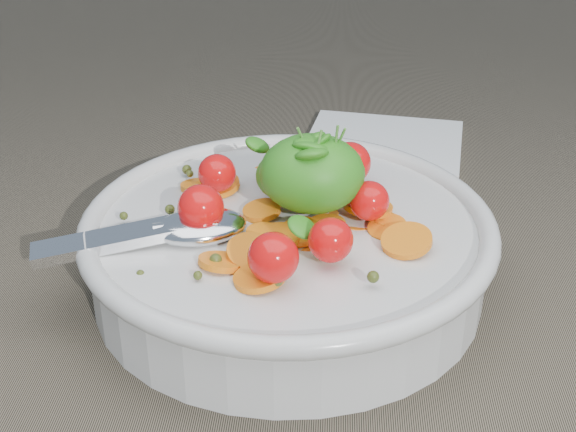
{
  "coord_description": "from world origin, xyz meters",
  "views": [
    {
      "loc": [
        0.02,
        -0.43,
        0.3
      ],
      "look_at": [
        -0.01,
        0.01,
        0.05
      ],
      "focal_mm": 50.0,
      "sensor_mm": 36.0,
      "label": 1
    }
  ],
  "objects": [
    {
      "name": "ground",
      "position": [
        0.0,
        0.0,
        0.0
      ],
      "size": [
        6.0,
        6.0,
        0.0
      ],
      "primitive_type": "plane",
      "color": "#685E4A",
      "rests_on": "ground"
    },
    {
      "name": "bowl",
      "position": [
        -0.01,
        0.01,
        0.03
      ],
      "size": [
        0.28,
        0.26,
        0.11
      ],
      "color": "silver",
      "rests_on": "ground"
    },
    {
      "name": "napkin",
      "position": [
        0.07,
        0.24,
        0.0
      ],
      "size": [
        0.15,
        0.14,
        0.01
      ],
      "primitive_type": "cube",
      "rotation": [
        0.0,
        0.0,
        -0.15
      ],
      "color": "white",
      "rests_on": "ground"
    }
  ]
}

